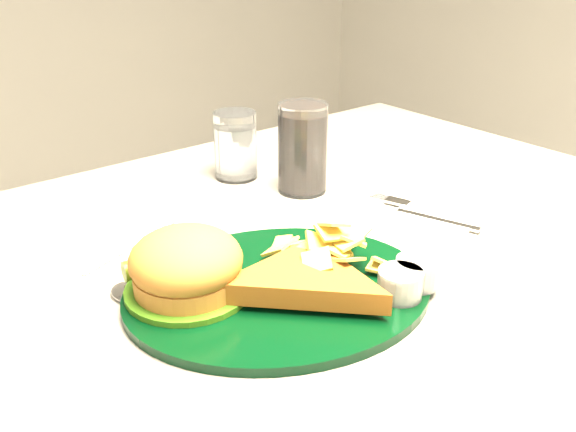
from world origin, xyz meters
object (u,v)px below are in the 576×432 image
(dinner_plate, at_px, (279,263))
(fork_napkin, at_px, (432,218))
(water_glass, at_px, (236,145))
(cola_glass, at_px, (303,148))

(dinner_plate, relative_size, fork_napkin, 2.22)
(water_glass, distance_m, cola_glass, 0.12)
(water_glass, bearing_deg, fork_napkin, -69.87)
(water_glass, xyz_separation_m, cola_glass, (0.04, -0.11, 0.01))
(water_glass, height_order, fork_napkin, water_glass)
(water_glass, distance_m, fork_napkin, 0.32)
(cola_glass, bearing_deg, water_glass, 112.66)
(dinner_plate, height_order, cola_glass, cola_glass)
(water_glass, relative_size, cola_glass, 0.79)
(fork_napkin, bearing_deg, dinner_plate, 164.98)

